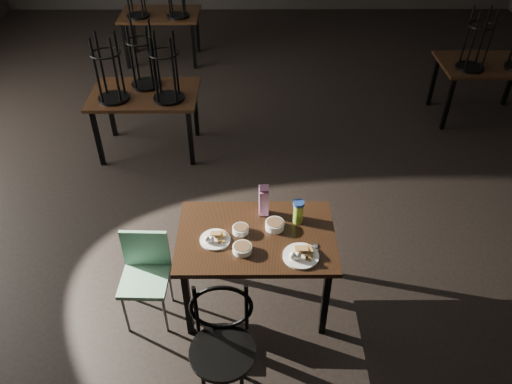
{
  "coord_description": "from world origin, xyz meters",
  "views": [
    {
      "loc": [
        -0.12,
        -4.12,
        3.35
      ],
      "look_at": [
        -0.1,
        -0.97,
        0.85
      ],
      "focal_mm": 35.0,
      "sensor_mm": 36.0,
      "label": 1
    }
  ],
  "objects_px": {
    "water_bottle": "(298,212)",
    "main_table": "(256,243)",
    "school_chair": "(145,270)",
    "juice_carton": "(264,200)",
    "bentwood_chair": "(222,338)"
  },
  "relations": [
    {
      "from": "water_bottle",
      "to": "school_chair",
      "type": "height_order",
      "value": "water_bottle"
    },
    {
      "from": "school_chair",
      "to": "main_table",
      "type": "bearing_deg",
      "value": 8.21
    },
    {
      "from": "water_bottle",
      "to": "main_table",
      "type": "bearing_deg",
      "value": -154.37
    },
    {
      "from": "juice_carton",
      "to": "school_chair",
      "type": "relative_size",
      "value": 0.37
    },
    {
      "from": "juice_carton",
      "to": "school_chair",
      "type": "xyz_separation_m",
      "value": [
        -0.92,
        -0.35,
        -0.41
      ]
    },
    {
      "from": "main_table",
      "to": "water_bottle",
      "type": "xyz_separation_m",
      "value": [
        0.32,
        0.16,
        0.18
      ]
    },
    {
      "from": "juice_carton",
      "to": "water_bottle",
      "type": "relative_size",
      "value": 1.47
    },
    {
      "from": "school_chair",
      "to": "juice_carton",
      "type": "bearing_deg",
      "value": 22.53
    },
    {
      "from": "water_bottle",
      "to": "school_chair",
      "type": "distance_m",
      "value": 1.27
    },
    {
      "from": "juice_carton",
      "to": "bentwood_chair",
      "type": "bearing_deg",
      "value": -105.73
    },
    {
      "from": "main_table",
      "to": "school_chair",
      "type": "distance_m",
      "value": 0.89
    },
    {
      "from": "bentwood_chair",
      "to": "school_chair",
      "type": "bearing_deg",
      "value": 130.62
    },
    {
      "from": "main_table",
      "to": "bentwood_chair",
      "type": "bearing_deg",
      "value": -106.5
    },
    {
      "from": "main_table",
      "to": "school_chair",
      "type": "xyz_separation_m",
      "value": [
        -0.86,
        -0.1,
        -0.2
      ]
    },
    {
      "from": "water_bottle",
      "to": "school_chair",
      "type": "relative_size",
      "value": 0.25
    }
  ]
}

